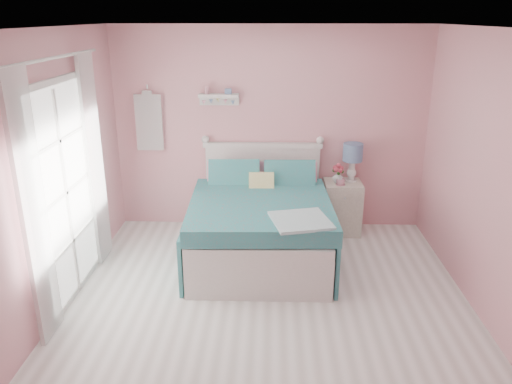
# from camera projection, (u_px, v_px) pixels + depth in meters

# --- Properties ---
(floor) EXTENTS (4.50, 4.50, 0.00)m
(floor) POSITION_uv_depth(u_px,v_px,m) (268.00, 316.00, 4.73)
(floor) COLOR beige
(floor) RESTS_ON ground
(room_shell) EXTENTS (4.50, 4.50, 4.50)m
(room_shell) POSITION_uv_depth(u_px,v_px,m) (269.00, 155.00, 4.20)
(room_shell) COLOR pink
(room_shell) RESTS_ON floor
(bed) EXTENTS (1.61, 2.00, 1.14)m
(bed) POSITION_uv_depth(u_px,v_px,m) (261.00, 225.00, 5.79)
(bed) COLOR silver
(bed) RESTS_ON floor
(nightstand) EXTENTS (0.47, 0.47, 0.68)m
(nightstand) POSITION_uv_depth(u_px,v_px,m) (342.00, 207.00, 6.47)
(nightstand) COLOR beige
(nightstand) RESTS_ON floor
(table_lamp) EXTENTS (0.25, 0.25, 0.50)m
(table_lamp) POSITION_uv_depth(u_px,v_px,m) (353.00, 155.00, 6.29)
(table_lamp) COLOR white
(table_lamp) RESTS_ON nightstand
(vase) EXTENTS (0.17, 0.17, 0.15)m
(vase) POSITION_uv_depth(u_px,v_px,m) (338.00, 177.00, 6.33)
(vase) COLOR silver
(vase) RESTS_ON nightstand
(teacup) EXTENTS (0.12, 0.12, 0.08)m
(teacup) POSITION_uv_depth(u_px,v_px,m) (341.00, 182.00, 6.25)
(teacup) COLOR pink
(teacup) RESTS_ON nightstand
(roses) EXTENTS (0.14, 0.11, 0.12)m
(roses) POSITION_uv_depth(u_px,v_px,m) (338.00, 168.00, 6.28)
(roses) COLOR #DB4A61
(roses) RESTS_ON vase
(wall_shelf) EXTENTS (0.50, 0.15, 0.25)m
(wall_shelf) POSITION_uv_depth(u_px,v_px,m) (219.00, 97.00, 6.24)
(wall_shelf) COLOR silver
(wall_shelf) RESTS_ON room_shell
(hanging_dress) EXTENTS (0.34, 0.03, 0.72)m
(hanging_dress) POSITION_uv_depth(u_px,v_px,m) (149.00, 123.00, 6.36)
(hanging_dress) COLOR white
(hanging_dress) RESTS_ON room_shell
(french_door) EXTENTS (0.04, 1.32, 2.16)m
(french_door) POSITION_uv_depth(u_px,v_px,m) (65.00, 193.00, 4.81)
(french_door) COLOR silver
(french_door) RESTS_ON floor
(curtain_near) EXTENTS (0.04, 0.40, 2.32)m
(curtain_near) POSITION_uv_depth(u_px,v_px,m) (34.00, 212.00, 4.07)
(curtain_near) COLOR white
(curtain_near) RESTS_ON floor
(curtain_far) EXTENTS (0.04, 0.40, 2.32)m
(curtain_far) POSITION_uv_depth(u_px,v_px,m) (95.00, 161.00, 5.47)
(curtain_far) COLOR white
(curtain_far) RESTS_ON floor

